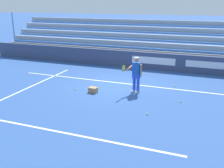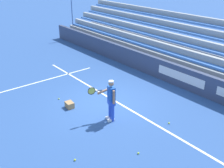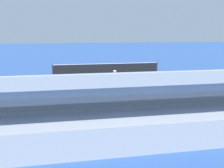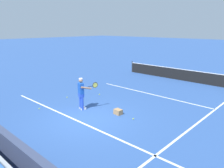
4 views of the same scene
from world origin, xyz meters
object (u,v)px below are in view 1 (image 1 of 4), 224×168
Objects in this scene: tennis_ball_on_baseline at (176,86)px; tennis_ball_near_player at (181,102)px; tennis_player at (136,74)px; ball_box_cardboard at (93,90)px; tennis_ball_toward_net at (147,114)px; tennis_ball_by_box at (75,90)px.

tennis_ball_near_player is at bearing 103.59° from tennis_ball_on_baseline.
tennis_player is 25.98× the size of tennis_ball_on_baseline.
ball_box_cardboard is 6.06× the size of tennis_ball_toward_net.
ball_box_cardboard is 4.31m from tennis_ball_on_baseline.
tennis_ball_on_baseline is (-1.70, -1.59, -0.86)m from tennis_player.
tennis_ball_near_player is at bearing -120.00° from tennis_ball_toward_net.
tennis_player reaches higher than tennis_ball_on_baseline.
tennis_player reaches higher than tennis_ball_by_box.
tennis_ball_by_box is (2.86, 0.80, -0.86)m from tennis_player.
tennis_ball_on_baseline is 1.00× the size of tennis_ball_toward_net.
tennis_ball_by_box is at bearing 2.09° from tennis_ball_near_player.
tennis_ball_by_box is at bearing -21.91° from tennis_ball_toward_net.
tennis_player reaches higher than tennis_ball_near_player.
tennis_ball_near_player is (-2.23, 0.61, -0.86)m from tennis_player.
tennis_ball_by_box and tennis_ball_toward_net have the same top height.
tennis_ball_toward_net is (-4.05, 1.63, 0.00)m from tennis_ball_by_box.
tennis_player is 2.47m from tennis_ball_near_player.
tennis_player reaches higher than ball_box_cardboard.
tennis_ball_on_baseline is at bearing -76.41° from tennis_ball_near_player.
tennis_ball_by_box is (5.09, 0.19, 0.00)m from tennis_ball_near_player.
tennis_player is 2.19m from ball_box_cardboard.
ball_box_cardboard reaches higher than tennis_ball_near_player.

